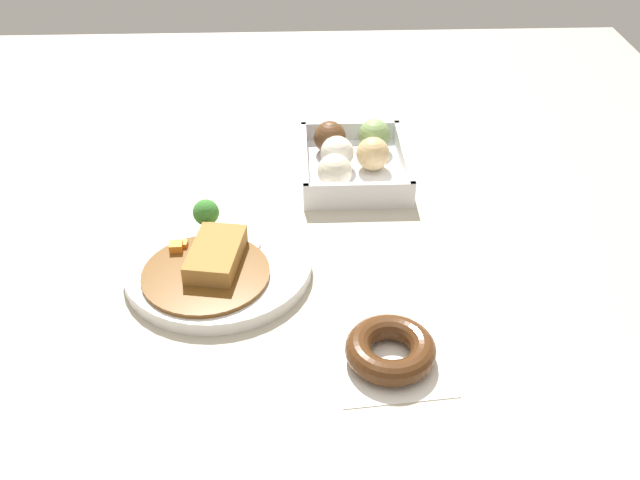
% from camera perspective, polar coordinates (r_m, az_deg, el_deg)
% --- Properties ---
extents(ground_plane, '(1.60, 1.60, 0.00)m').
position_cam_1_polar(ground_plane, '(0.99, -5.64, -0.08)').
color(ground_plane, '#B2A893').
extents(curry_plate, '(0.24, 0.24, 0.07)m').
position_cam_1_polar(curry_plate, '(0.93, -8.17, -1.84)').
color(curry_plate, white).
rests_on(curry_plate, ground_plane).
extents(donut_box, '(0.20, 0.16, 0.06)m').
position_cam_1_polar(donut_box, '(1.12, 2.53, 6.52)').
color(donut_box, white).
rests_on(donut_box, ground_plane).
extents(chocolate_ring_donut, '(0.14, 0.14, 0.03)m').
position_cam_1_polar(chocolate_ring_donut, '(0.81, 5.58, -8.68)').
color(chocolate_ring_donut, white).
rests_on(chocolate_ring_donut, ground_plane).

